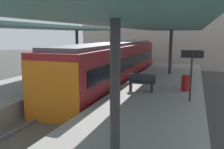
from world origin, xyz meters
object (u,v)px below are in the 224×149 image
Objects in this scene: passenger_mid_platform at (59,59)px; platform_sign at (192,64)px; commuter_train at (114,64)px; passenger_near_bench at (65,61)px; platform_bench at (142,82)px; litter_bin at (186,83)px.

platform_sign is at bearing -30.92° from passenger_mid_platform.
commuter_train reaches higher than passenger_near_bench.
commuter_train reaches higher than platform_bench.
platform_sign is 10.48m from passenger_near_bench.
commuter_train reaches higher than passenger_mid_platform.
passenger_mid_platform is at bearing 138.46° from passenger_near_bench.
commuter_train is at bearing -7.61° from passenger_mid_platform.
commuter_train is 7.78m from platform_sign.
platform_sign is at bearing -29.22° from passenger_near_bench.
passenger_near_bench is (-3.74, -0.45, 0.18)m from commuter_train.
platform_sign is 2.76× the size of litter_bin.
passenger_mid_platform is (-10.38, 6.22, -0.75)m from platform_sign.
litter_bin is at bearing 19.22° from platform_bench.
litter_bin is (-0.26, 1.98, -1.22)m from platform_sign.
passenger_near_bench reaches higher than passenger_mid_platform.
commuter_train is 11.46× the size of platform_bench.
platform_sign is (5.38, -5.55, 0.90)m from commuter_train.
platform_bench is at bearing -31.93° from passenger_mid_platform.
platform_sign reaches higher than litter_bin.
platform_bench is 9.42m from passenger_mid_platform.
passenger_mid_platform reaches higher than platform_bench.
platform_sign is at bearing -27.37° from platform_bench.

